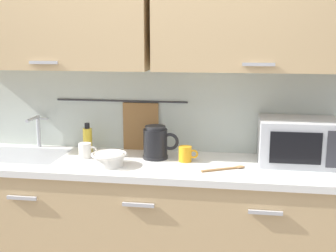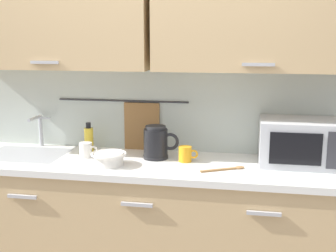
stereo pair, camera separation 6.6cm
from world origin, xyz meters
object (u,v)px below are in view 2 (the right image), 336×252
mixing_bowl (109,158)px  wooden_spoon (228,169)px  mug_by_kettle (186,154)px  microwave (299,142)px  mug_near_sink (86,150)px  dish_soap_bottle (89,139)px  electric_kettle (156,143)px

mixing_bowl → wooden_spoon: (0.70, 0.03, -0.04)m
mug_by_kettle → wooden_spoon: bearing=-24.9°
microwave → wooden_spoon: (-0.41, -0.20, -0.13)m
mug_near_sink → mixing_bowl: size_ratio=0.56×
dish_soap_bottle → mixing_bowl: 0.37m
dish_soap_bottle → mixing_bowl: size_ratio=0.92×
dish_soap_bottle → mixing_bowl: bearing=-50.7°
mixing_bowl → wooden_spoon: mixing_bowl is taller
microwave → mug_by_kettle: 0.68m
dish_soap_bottle → electric_kettle: bearing=-9.8°
dish_soap_bottle → mug_near_sink: bearing=-76.4°
electric_kettle → mug_near_sink: size_ratio=1.89×
wooden_spoon → microwave: bearing=25.7°
mug_near_sink → mug_by_kettle: size_ratio=1.00×
electric_kettle → mug_by_kettle: 0.20m
mug_near_sink → mixing_bowl: (0.20, -0.14, -0.00)m
electric_kettle → wooden_spoon: bearing=-19.9°
mixing_bowl → wooden_spoon: bearing=2.8°
dish_soap_bottle → mug_near_sink: 0.15m
electric_kettle → wooden_spoon: size_ratio=0.89×
dish_soap_bottle → mug_near_sink: size_ratio=1.63×
microwave → mug_near_sink: microwave is taller
electric_kettle → dish_soap_bottle: electric_kettle is taller
electric_kettle → wooden_spoon: electric_kettle is taller
electric_kettle → mug_near_sink: electric_kettle is taller
mug_by_kettle → mixing_bowl: bearing=-160.2°
mug_near_sink → mug_by_kettle: 0.64m
microwave → mug_by_kettle: size_ratio=3.83×
mug_by_kettle → wooden_spoon: (0.27, -0.12, -0.04)m
dish_soap_bottle → mixing_bowl: dish_soap_bottle is taller
mug_by_kettle → electric_kettle: bearing=167.5°
electric_kettle → mixing_bowl: size_ratio=1.06×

